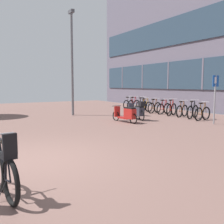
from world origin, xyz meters
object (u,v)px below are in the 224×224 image
(bicycle_rack_05, at_px, (154,107))
(bicycle_rack_09, at_px, (129,104))
(bicycle_rack_04, at_px, (164,108))
(bicycle_rack_00, at_px, (202,113))
(scooter_mid, at_px, (138,111))
(scooter_near, at_px, (127,114))
(parking_sign, at_px, (215,94))
(lamp_post, at_px, (72,58))
(bicycle_foreground, at_px, (3,173))
(bicycle_rack_06, at_px, (145,107))
(bicycle_rack_03, at_px, (171,109))
(bicycle_rack_07, at_px, (142,106))
(bicycle_rack_01, at_px, (193,112))
(bicycle_rack_02, at_px, (182,111))
(bicycle_rack_08, at_px, (134,105))

(bicycle_rack_05, relative_size, bicycle_rack_09, 1.05)
(bicycle_rack_04, xyz_separation_m, bicycle_rack_09, (-0.03, 3.81, 0.01))
(bicycle_rack_00, distance_m, scooter_mid, 3.29)
(bicycle_rack_00, xyz_separation_m, scooter_near, (-3.78, 1.25, 0.06))
(parking_sign, bearing_deg, lamp_post, 123.53)
(bicycle_foreground, relative_size, bicycle_rack_06, 1.06)
(bicycle_rack_00, height_order, lamp_post, lamp_post)
(bicycle_rack_03, relative_size, bicycle_rack_05, 0.98)
(bicycle_rack_00, bearing_deg, bicycle_rack_07, 87.74)
(bicycle_rack_05, xyz_separation_m, scooter_near, (-3.86, -2.56, 0.06))
(bicycle_foreground, bearing_deg, scooter_mid, 40.69)
(bicycle_rack_06, bearing_deg, bicycle_foreground, -137.77)
(bicycle_rack_04, distance_m, parking_sign, 4.42)
(bicycle_rack_01, height_order, bicycle_rack_07, bicycle_rack_01)
(bicycle_foreground, height_order, bicycle_rack_06, bicycle_foreground)
(bicycle_foreground, bearing_deg, bicycle_rack_06, 42.23)
(bicycle_rack_01, bearing_deg, bicycle_rack_02, 90.13)
(bicycle_rack_05, distance_m, lamp_post, 5.98)
(bicycle_rack_07, xyz_separation_m, bicycle_rack_09, (-0.05, 1.52, -0.01))
(bicycle_rack_02, bearing_deg, scooter_near, -175.97)
(bicycle_rack_01, distance_m, scooter_mid, 3.08)
(bicycle_rack_03, height_order, scooter_near, bicycle_rack_03)
(bicycle_rack_02, relative_size, bicycle_rack_06, 0.96)
(bicycle_foreground, distance_m, bicycle_rack_07, 14.02)
(bicycle_rack_07, height_order, scooter_mid, scooter_mid)
(bicycle_rack_05, height_order, lamp_post, lamp_post)
(bicycle_rack_00, height_order, bicycle_rack_02, bicycle_rack_00)
(bicycle_rack_07, bearing_deg, bicycle_foreground, -136.21)
(bicycle_rack_01, bearing_deg, bicycle_rack_07, 89.25)
(bicycle_rack_09, bearing_deg, scooter_near, -125.06)
(bicycle_rack_03, height_order, bicycle_rack_05, bicycle_rack_03)
(scooter_near, bearing_deg, bicycle_rack_06, 41.78)
(bicycle_foreground, xyz_separation_m, lamp_post, (5.01, 9.64, 2.92))
(bicycle_rack_08, height_order, parking_sign, parking_sign)
(bicycle_rack_06, distance_m, scooter_near, 4.99)
(bicycle_foreground, xyz_separation_m, bicycle_rack_06, (9.85, 8.94, -0.06))
(bicycle_rack_06, height_order, bicycle_rack_08, bicycle_rack_08)
(bicycle_rack_08, xyz_separation_m, scooter_near, (-3.86, -4.85, 0.04))
(bicycle_rack_04, xyz_separation_m, bicycle_rack_08, (-0.11, 3.05, 0.02))
(bicycle_rack_01, bearing_deg, bicycle_rack_05, 91.38)
(lamp_post, bearing_deg, scooter_near, -74.45)
(bicycle_rack_07, relative_size, bicycle_rack_09, 1.03)
(bicycle_rack_05, bearing_deg, lamp_post, 163.68)
(bicycle_rack_03, height_order, parking_sign, parking_sign)
(bicycle_rack_01, height_order, bicycle_rack_05, bicycle_rack_01)
(bicycle_rack_09, bearing_deg, bicycle_rack_04, -89.55)
(bicycle_rack_03, distance_m, bicycle_rack_08, 3.81)
(bicycle_rack_02, relative_size, bicycle_rack_07, 0.99)
(bicycle_rack_04, bearing_deg, bicycle_rack_03, -98.25)
(bicycle_rack_02, height_order, bicycle_rack_09, bicycle_rack_09)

